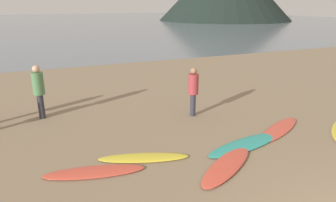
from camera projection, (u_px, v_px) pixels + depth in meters
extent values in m
cube|color=#8C7559|center=(151.00, 91.00, 12.70)|extent=(120.00, 120.00, 0.20)
cube|color=slate|center=(56.00, 21.00, 61.40)|extent=(140.00, 100.00, 0.01)
ellipsoid|color=#D84C38|center=(95.00, 172.00, 6.31)|extent=(2.18, 0.99, 0.06)
ellipsoid|color=yellow|center=(144.00, 158.00, 6.89)|extent=(2.13, 1.12, 0.07)
ellipsoid|color=#D84C38|center=(227.00, 165.00, 6.56)|extent=(2.13, 1.63, 0.09)
ellipsoid|color=teal|center=(245.00, 144.00, 7.53)|extent=(2.49, 1.02, 0.07)
ellipsoid|color=#D84C38|center=(279.00, 129.00, 8.47)|extent=(2.32, 1.48, 0.06)
cylinder|color=#2D2D38|center=(41.00, 106.00, 9.25)|extent=(0.19, 0.19, 0.78)
cylinder|color=#4C7A4C|center=(38.00, 84.00, 9.03)|extent=(0.34, 0.34, 0.68)
sphere|color=tan|center=(36.00, 69.00, 8.89)|extent=(0.22, 0.22, 0.22)
cylinder|color=#2D2D38|center=(193.00, 105.00, 9.47)|extent=(0.17, 0.17, 0.73)
cylinder|color=#9E3338|center=(193.00, 84.00, 9.26)|extent=(0.32, 0.32, 0.63)
sphere|color=#936B4C|center=(194.00, 71.00, 9.13)|extent=(0.21, 0.21, 0.21)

